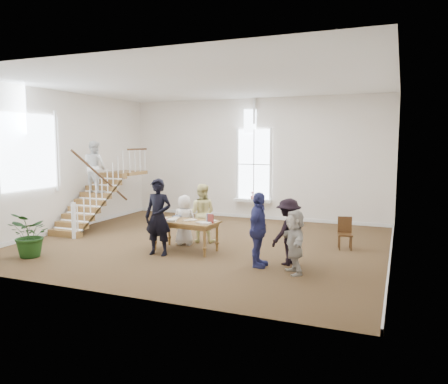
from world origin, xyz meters
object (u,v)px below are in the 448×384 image
at_px(library_table, 185,224).
at_px(elderly_woman, 184,220).
at_px(police_officer, 158,217).
at_px(person_yellow, 202,213).
at_px(woman_cluster_a, 258,230).
at_px(side_chair, 345,231).
at_px(woman_cluster_b, 288,232).
at_px(woman_cluster_c, 295,242).
at_px(floor_plant, 31,235).

xyz_separation_m(library_table, elderly_woman, (-0.33, 0.60, -0.02)).
height_order(police_officer, person_yellow, police_officer).
xyz_separation_m(woman_cluster_a, side_chair, (1.66, 2.52, -0.40)).
height_order(woman_cluster_a, woman_cluster_b, woman_cluster_a).
bearing_deg(police_officer, side_chair, 26.11).
bearing_deg(elderly_woman, side_chair, -169.63).
bearing_deg(woman_cluster_b, person_yellow, -90.01).
bearing_deg(woman_cluster_c, side_chair, 134.30).
xyz_separation_m(person_yellow, side_chair, (3.95, 0.71, -0.37)).
height_order(police_officer, floor_plant, police_officer).
bearing_deg(woman_cluster_a, elderly_woman, 62.69).
height_order(library_table, person_yellow, person_yellow).
xyz_separation_m(woman_cluster_b, woman_cluster_c, (0.30, -0.65, -0.08)).
bearing_deg(library_table, police_officer, -118.63).
bearing_deg(woman_cluster_a, woman_cluster_c, -102.99).
bearing_deg(person_yellow, woman_cluster_b, 143.47).
distance_m(library_table, woman_cluster_a, 2.37).
distance_m(police_officer, person_yellow, 1.80).
distance_m(floor_plant, side_chair, 8.17).
bearing_deg(elderly_woman, police_officer, 79.87).
distance_m(library_table, person_yellow, 1.11).
bearing_deg(woman_cluster_c, woman_cluster_b, 174.64).
bearing_deg(library_table, woman_cluster_a, -12.18).
height_order(police_officer, woman_cluster_b, police_officer).
distance_m(elderly_woman, woman_cluster_c, 3.80).
xyz_separation_m(police_officer, woman_cluster_c, (3.59, -0.26, -0.27)).
bearing_deg(library_table, floor_plant, -142.57).
bearing_deg(woman_cluster_a, police_officer, 88.22).
xyz_separation_m(library_table, floor_plant, (-3.27, -2.06, -0.15)).
xyz_separation_m(woman_cluster_a, woman_cluster_b, (0.60, 0.45, -0.09)).
height_order(floor_plant, side_chair, floor_plant).
bearing_deg(woman_cluster_b, library_table, -69.94).
bearing_deg(elderly_woman, woman_cluster_a, 147.60).
distance_m(police_officer, woman_cluster_b, 3.32).
distance_m(woman_cluster_a, woman_cluster_b, 0.76).
height_order(elderly_woman, side_chair, elderly_woman).
height_order(library_table, elderly_woman, elderly_woman).
distance_m(library_table, police_officer, 0.82).
bearing_deg(police_officer, woman_cluster_c, -7.57).
height_order(library_table, floor_plant, floor_plant).
relative_size(elderly_woman, woman_cluster_b, 0.90).
height_order(woman_cluster_c, side_chair, woman_cluster_c).
xyz_separation_m(elderly_woman, floor_plant, (-2.94, -2.67, -0.13)).
bearing_deg(person_yellow, side_chair, 178.92).
distance_m(woman_cluster_a, woman_cluster_c, 0.94).
bearing_deg(police_officer, person_yellow, 73.72).
relative_size(woman_cluster_c, side_chair, 1.63).
xyz_separation_m(woman_cluster_a, floor_plant, (-5.53, -1.36, -0.30)).
xyz_separation_m(person_yellow, woman_cluster_c, (3.19, -2.01, -0.14)).
distance_m(police_officer, side_chair, 5.02).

